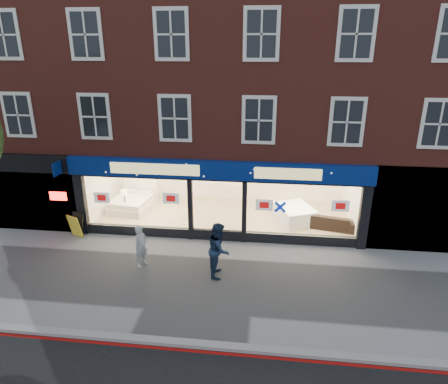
% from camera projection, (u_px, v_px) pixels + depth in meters
% --- Properties ---
extents(ground, '(120.00, 120.00, 0.00)m').
position_uv_depth(ground, '(205.00, 282.00, 13.02)').
color(ground, gray).
rests_on(ground, ground).
extents(kerb_line, '(60.00, 0.10, 0.01)m').
position_uv_depth(kerb_line, '(185.00, 350.00, 10.14)').
color(kerb_line, '#8C0A07').
rests_on(kerb_line, ground).
extents(kerb_stone, '(60.00, 0.25, 0.12)m').
position_uv_depth(kerb_stone, '(187.00, 343.00, 10.30)').
color(kerb_stone, gray).
rests_on(kerb_stone, ground).
extents(showroom_floor, '(11.00, 4.50, 0.10)m').
position_uv_depth(showroom_floor, '(224.00, 216.00, 17.88)').
color(showroom_floor, tan).
rests_on(showroom_floor, ground).
extents(building, '(19.00, 8.26, 10.30)m').
position_uv_depth(building, '(228.00, 59.00, 17.13)').
color(building, maroon).
rests_on(building, ground).
extents(display_bed, '(1.89, 2.21, 1.15)m').
position_uv_depth(display_bed, '(133.00, 202.00, 18.47)').
color(display_bed, white).
rests_on(display_bed, showroom_floor).
extents(bedside_table, '(0.59, 0.59, 0.55)m').
position_uv_depth(bedside_table, '(125.00, 208.00, 17.95)').
color(bedside_table, brown).
rests_on(bedside_table, showroom_floor).
extents(mattress_stack, '(1.92, 2.11, 0.68)m').
position_uv_depth(mattress_stack, '(295.00, 214.00, 17.13)').
color(mattress_stack, white).
rests_on(mattress_stack, showroom_floor).
extents(sofa, '(2.19, 1.26, 0.60)m').
position_uv_depth(sofa, '(331.00, 221.00, 16.55)').
color(sofa, black).
rests_on(sofa, showroom_floor).
extents(a_board, '(0.73, 0.62, 0.96)m').
position_uv_depth(a_board, '(76.00, 225.00, 15.98)').
color(a_board, yellow).
rests_on(a_board, ground).
extents(pedestrian_grey, '(0.59, 0.66, 1.51)m').
position_uv_depth(pedestrian_grey, '(141.00, 246.00, 13.75)').
color(pedestrian_grey, '#AAAEB2').
rests_on(pedestrian_grey, ground).
extents(pedestrian_blue, '(0.73, 0.93, 1.88)m').
position_uv_depth(pedestrian_blue, '(219.00, 249.00, 13.18)').
color(pedestrian_blue, '#16253F').
rests_on(pedestrian_blue, ground).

